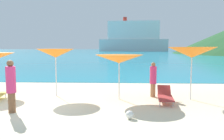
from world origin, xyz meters
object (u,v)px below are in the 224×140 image
object	(u,v)px
umbrella_5	(119,59)
cruise_ship	(133,38)
umbrella_4	(55,53)
umbrella_6	(192,52)
lounge_chair_1	(165,96)
beachgoer_0	(153,79)
beachgoer_4	(11,85)
beach_ball	(130,115)

from	to	relation	value
umbrella_5	cruise_ship	size ratio (longest dim) A/B	0.04
umbrella_4	umbrella_6	xyz separation A→B (m)	(6.32, -0.50, 0.05)
lounge_chair_1	beachgoer_0	world-z (taller)	beachgoer_0
beachgoer_0	umbrella_4	bearing A→B (deg)	-87.27
beachgoer_4	cruise_ship	distance (m)	159.08
umbrella_5	beachgoer_0	distance (m)	1.97
umbrella_4	cruise_ship	world-z (taller)	cruise_ship
beachgoer_0	beachgoer_4	size ratio (longest dim) A/B	0.87
lounge_chair_1	cruise_ship	distance (m)	157.06
umbrella_4	lounge_chair_1	distance (m)	5.48
umbrella_4	umbrella_6	world-z (taller)	umbrella_6
beachgoer_0	umbrella_6	bearing A→B (deg)	75.34
umbrella_4	beachgoer_0	world-z (taller)	umbrella_4
umbrella_5	beach_ball	size ratio (longest dim) A/B	8.20
umbrella_4	umbrella_6	size ratio (longest dim) A/B	0.97
beach_ball	lounge_chair_1	bearing A→B (deg)	54.71
umbrella_4	umbrella_5	world-z (taller)	umbrella_4
beachgoer_4	beach_ball	size ratio (longest dim) A/B	6.93
umbrella_6	umbrella_4	bearing A→B (deg)	175.48
umbrella_5	beach_ball	distance (m)	3.32
umbrella_4	umbrella_6	distance (m)	6.34
umbrella_4	umbrella_5	xyz separation A→B (m)	(3.07, -0.57, -0.24)
beach_ball	beachgoer_0	bearing A→B (deg)	70.06
cruise_ship	beachgoer_0	bearing A→B (deg)	-89.26
umbrella_4	lounge_chair_1	world-z (taller)	umbrella_4
cruise_ship	beach_ball	bearing A→B (deg)	-89.65
beachgoer_0	beachgoer_4	bearing A→B (deg)	-59.76
lounge_chair_1	beach_ball	bearing A→B (deg)	-119.59
beachgoer_0	beach_ball	world-z (taller)	beachgoer_0
beachgoer_4	beach_ball	world-z (taller)	beachgoer_4
umbrella_4	umbrella_5	distance (m)	3.14
beachgoer_0	cruise_ship	world-z (taller)	cruise_ship
umbrella_6	cruise_ship	world-z (taller)	cruise_ship
umbrella_6	beachgoer_4	size ratio (longest dim) A/B	1.25
umbrella_6	umbrella_5	bearing A→B (deg)	-178.78
lounge_chair_1	cruise_ship	size ratio (longest dim) A/B	0.03
cruise_ship	umbrella_4	bearing A→B (deg)	-90.98
umbrella_6	lounge_chair_1	bearing A→B (deg)	-153.28
umbrella_6	beach_ball	size ratio (longest dim) A/B	8.64
umbrella_6	beachgoer_4	xyz separation A→B (m)	(-7.10, -2.35, -1.12)
beachgoer_4	umbrella_4	bearing A→B (deg)	-117.75
umbrella_5	cruise_ship	world-z (taller)	cruise_ship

